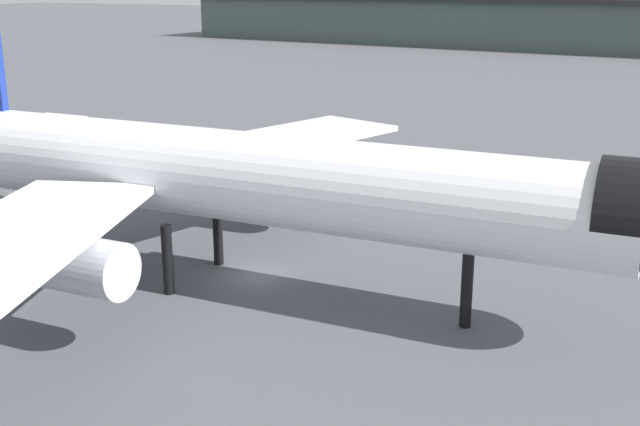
% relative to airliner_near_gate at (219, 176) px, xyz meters
% --- Properties ---
extents(ground, '(900.00, 900.00, 0.00)m').
position_rel_airliner_near_gate_xyz_m(ground, '(1.34, 1.94, -7.07)').
color(ground, '#4C4F54').
extents(airliner_near_gate, '(55.11, 50.45, 16.04)m').
position_rel_airliner_near_gate_xyz_m(airliner_near_gate, '(0.00, 0.00, 0.00)').
color(airliner_near_gate, white).
rests_on(airliner_near_gate, ground).
extents(terminal_building, '(248.29, 56.92, 24.00)m').
position_rel_airliner_near_gate_xyz_m(terminal_building, '(1.41, 185.78, -0.09)').
color(terminal_building, '#475651').
rests_on(terminal_building, ground).
extents(baggage_cart_trailing, '(2.85, 2.69, 1.82)m').
position_rel_airliner_near_gate_xyz_m(baggage_cart_trailing, '(-26.11, 18.73, -6.09)').
color(baggage_cart_trailing, black).
rests_on(baggage_cart_trailing, ground).
extents(traffic_cone_near_nose, '(0.46, 0.46, 0.58)m').
position_rel_airliner_near_gate_xyz_m(traffic_cone_near_nose, '(-8.58, 30.59, -6.78)').
color(traffic_cone_near_nose, '#F2600C').
rests_on(traffic_cone_near_nose, ground).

